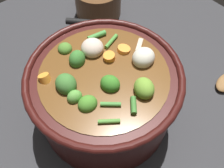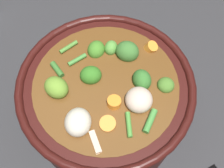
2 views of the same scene
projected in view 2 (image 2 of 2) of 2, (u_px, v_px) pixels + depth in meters
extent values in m
plane|color=#2D2D30|center=(107.00, 118.00, 0.62)|extent=(1.10, 1.10, 0.00)
cylinder|color=#38110F|center=(106.00, 103.00, 0.56)|extent=(0.29, 0.29, 0.15)
torus|color=#38110F|center=(106.00, 85.00, 0.49)|extent=(0.31, 0.31, 0.01)
cylinder|color=brown|center=(106.00, 102.00, 0.55)|extent=(0.25, 0.25, 0.14)
ellipsoid|color=olive|center=(56.00, 88.00, 0.48)|extent=(0.05, 0.05, 0.03)
ellipsoid|color=#357823|center=(91.00, 75.00, 0.49)|extent=(0.04, 0.05, 0.03)
ellipsoid|color=#57983C|center=(111.00, 48.00, 0.52)|extent=(0.03, 0.02, 0.03)
ellipsoid|color=#3C7330|center=(127.00, 52.00, 0.52)|extent=(0.04, 0.05, 0.04)
ellipsoid|color=#36732D|center=(142.00, 80.00, 0.49)|extent=(0.05, 0.05, 0.04)
ellipsoid|color=#448328|center=(96.00, 50.00, 0.52)|extent=(0.04, 0.03, 0.03)
ellipsoid|color=#4B7C2C|center=(166.00, 85.00, 0.49)|extent=(0.03, 0.03, 0.02)
cylinder|color=orange|center=(114.00, 103.00, 0.47)|extent=(0.03, 0.03, 0.02)
cylinder|color=orange|center=(108.00, 124.00, 0.46)|extent=(0.03, 0.03, 0.02)
cylinder|color=orange|center=(151.00, 47.00, 0.52)|extent=(0.02, 0.03, 0.02)
ellipsoid|color=beige|center=(78.00, 122.00, 0.45)|extent=(0.05, 0.05, 0.04)
ellipsoid|color=beige|center=(139.00, 100.00, 0.47)|extent=(0.06, 0.06, 0.04)
cylinder|color=#4A9137|center=(129.00, 125.00, 0.45)|extent=(0.04, 0.02, 0.01)
cylinder|color=#39722D|center=(57.00, 69.00, 0.50)|extent=(0.03, 0.03, 0.01)
cylinder|color=#478B3B|center=(77.00, 60.00, 0.51)|extent=(0.03, 0.03, 0.01)
cylinder|color=#4F8A35|center=(69.00, 47.00, 0.52)|extent=(0.03, 0.03, 0.01)
cylinder|color=#448D3C|center=(150.00, 121.00, 0.45)|extent=(0.04, 0.02, 0.01)
cube|color=beige|center=(95.00, 142.00, 0.44)|extent=(0.04, 0.03, 0.01)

